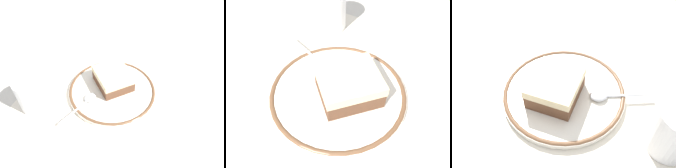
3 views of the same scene
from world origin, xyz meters
The scene contains 6 objects.
ground_plane centered at (0.00, 0.00, 0.00)m, with size 2.40×2.40×0.00m, color #B7B2A8.
placemat centered at (0.00, 0.00, 0.00)m, with size 0.42×0.40×0.00m, color beige.
plate centered at (0.02, 0.02, 0.01)m, with size 0.23×0.23×0.01m.
cake_slice centered at (0.00, 0.02, 0.03)m, with size 0.13×0.13×0.05m.
spoon centered at (0.08, -0.02, 0.02)m, with size 0.12×0.06×0.01m.
cup centered at (0.13, -0.14, 0.04)m, with size 0.07×0.07×0.09m.
Camera 2 is at (-0.10, 0.25, 0.33)m, focal length 39.45 mm.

